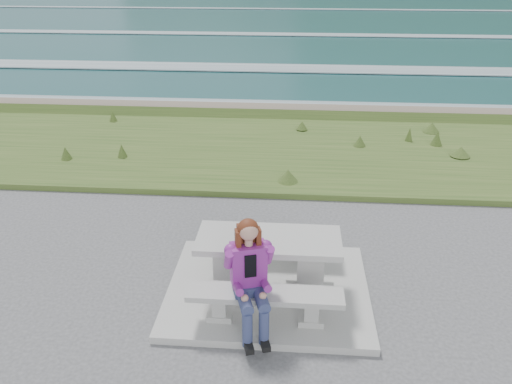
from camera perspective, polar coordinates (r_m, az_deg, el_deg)
concrete_slab at (r=6.66m, az=1.39°, el=-11.12°), size 2.60×2.10×0.10m
picnic_table at (r=6.30m, az=1.45°, el=-6.53°), size 1.80×0.75×0.75m
bench_landward at (r=5.87m, az=1.04°, el=-12.13°), size 1.80×0.35×0.45m
bench_seaward at (r=7.02m, az=1.74°, el=-5.07°), size 1.80×0.35×0.45m
grass_verge at (r=11.09m, az=2.82°, el=4.42°), size 160.00×4.50×0.22m
shore_drop at (r=13.82m, az=3.22°, el=8.83°), size 160.00×0.80×2.20m
ocean at (r=30.95m, az=4.01°, el=15.12°), size 1600.00×1600.00×0.09m
seated_woman at (r=5.68m, az=-0.55°, el=-11.58°), size 0.55×0.75×1.38m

